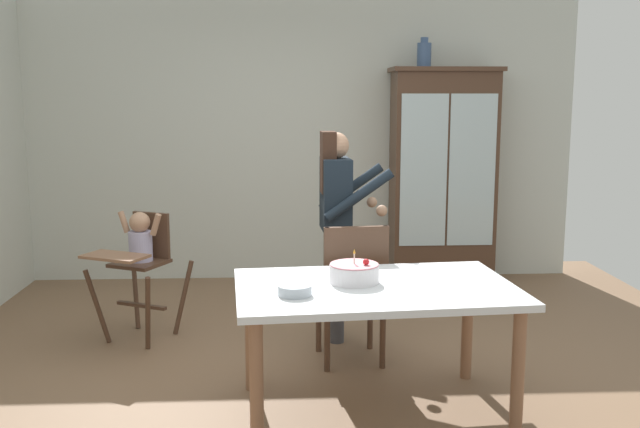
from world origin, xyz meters
The scene contains 10 objects.
ground_plane centered at (0.00, 0.00, 0.00)m, with size 6.24×6.24×0.00m, color brown.
wall_back centered at (0.00, 2.63, 1.35)m, with size 5.32×0.06×2.70m, color silver.
china_cabinet centered at (1.35, 2.37, 1.03)m, with size 1.02×0.48×2.04m.
ceramic_vase centered at (1.14, 2.37, 2.16)m, with size 0.13×0.13×0.27m.
high_chair_with_toddler centered at (-1.22, 0.85, 0.65)m, with size 0.77×0.83×0.95m.
adult_person centered at (0.22, 0.78, 0.97)m, with size 0.51×0.50×1.53m.
dining_table centered at (0.34, -0.46, 0.65)m, with size 1.62×1.09×0.74m.
birthday_cake centered at (0.23, -0.39, 0.79)m, with size 0.28×0.28×0.19m.
serving_bowl centered at (-0.11, -0.64, 0.77)m, with size 0.18×0.18×0.06m, color #B2BCC6.
dining_chair_far_side centered at (0.29, 0.24, 0.56)m, with size 0.48×0.48×0.96m.
Camera 1 is at (-0.16, -4.26, 1.78)m, focal length 39.79 mm.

